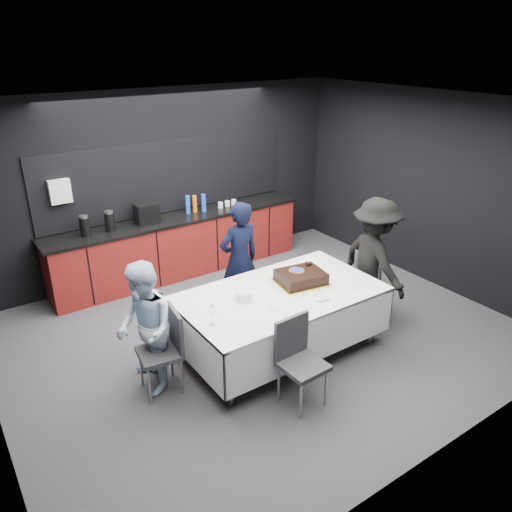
{
  "coord_description": "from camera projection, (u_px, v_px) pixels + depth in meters",
  "views": [
    {
      "loc": [
        -3.08,
        -4.39,
        3.47
      ],
      "look_at": [
        0.0,
        0.1,
        1.05
      ],
      "focal_mm": 35.0,
      "sensor_mm": 36.0,
      "label": 1
    }
  ],
  "objects": [
    {
      "name": "ground",
      "position": [
        260.0,
        334.0,
        6.31
      ],
      "size": [
        6.0,
        6.0,
        0.0
      ],
      "primitive_type": "plane",
      "color": "#3F3E43",
      "rests_on": "ground"
    },
    {
      "name": "champagne_flute",
      "position": [
        212.0,
        312.0,
        4.98
      ],
      "size": [
        0.06,
        0.06,
        0.22
      ],
      "color": "white",
      "rests_on": "party_table"
    },
    {
      "name": "loose_plate_near",
      "position": [
        274.0,
        307.0,
        5.37
      ],
      "size": [
        0.18,
        0.18,
        0.01
      ],
      "primitive_type": "cylinder",
      "color": "white",
      "rests_on": "party_table"
    },
    {
      "name": "chair_left",
      "position": [
        166.0,
        345.0,
        5.16
      ],
      "size": [
        0.47,
        0.47,
        0.92
      ],
      "color": "#303136",
      "rests_on": "ground"
    },
    {
      "name": "person_left",
      "position": [
        145.0,
        329.0,
        5.08
      ],
      "size": [
        0.65,
        0.78,
        1.45
      ],
      "primitive_type": "imported",
      "rotation": [
        0.0,
        0.0,
        -1.72
      ],
      "color": "silver",
      "rests_on": "ground"
    },
    {
      "name": "room_shell",
      "position": [
        261.0,
        193.0,
        5.56
      ],
      "size": [
        6.04,
        5.04,
        2.82
      ],
      "color": "white",
      "rests_on": "ground"
    },
    {
      "name": "loose_plate_right_a",
      "position": [
        319.0,
        274.0,
        6.13
      ],
      "size": [
        0.19,
        0.19,
        0.01
      ],
      "primitive_type": "cylinder",
      "color": "white",
      "rests_on": "party_table"
    },
    {
      "name": "chair_near",
      "position": [
        298.0,
        355.0,
        4.99
      ],
      "size": [
        0.44,
        0.44,
        0.92
      ],
      "color": "#303136",
      "rests_on": "ground"
    },
    {
      "name": "person_right",
      "position": [
        374.0,
        261.0,
        6.37
      ],
      "size": [
        0.75,
        1.14,
        1.66
      ],
      "primitive_type": "imported",
      "rotation": [
        0.0,
        0.0,
        1.44
      ],
      "color": "black",
      "rests_on": "ground"
    },
    {
      "name": "fork_pile",
      "position": [
        322.0,
        299.0,
        5.53
      ],
      "size": [
        0.17,
        0.12,
        0.02
      ],
      "primitive_type": "cube",
      "rotation": [
        0.0,
        0.0,
        -0.18
      ],
      "color": "white",
      "rests_on": "party_table"
    },
    {
      "name": "party_table",
      "position": [
        280.0,
        303.0,
        5.75
      ],
      "size": [
        2.32,
        1.32,
        0.78
      ],
      "color": "#99999E",
      "rests_on": "ground"
    },
    {
      "name": "cake_assembly",
      "position": [
        301.0,
        277.0,
        5.89
      ],
      "size": [
        0.63,
        0.55,
        0.18
      ],
      "color": "gold",
      "rests_on": "party_table"
    },
    {
      "name": "loose_plate_right_b",
      "position": [
        353.0,
        287.0,
        5.8
      ],
      "size": [
        0.18,
        0.18,
        0.01
      ],
      "primitive_type": "cylinder",
      "color": "white",
      "rests_on": "party_table"
    },
    {
      "name": "kitchenette",
      "position": [
        178.0,
        241.0,
        7.75
      ],
      "size": [
        4.1,
        0.64,
        2.05
      ],
      "color": "#62100F",
      "rests_on": "ground"
    },
    {
      "name": "plate_stack",
      "position": [
        244.0,
        295.0,
        5.52
      ],
      "size": [
        0.19,
        0.19,
        0.1
      ],
      "primitive_type": "cylinder",
      "color": "white",
      "rests_on": "party_table"
    },
    {
      "name": "person_center",
      "position": [
        239.0,
        260.0,
        6.48
      ],
      "size": [
        0.58,
        0.38,
        1.58
      ],
      "primitive_type": "imported",
      "rotation": [
        0.0,
        0.0,
        3.15
      ],
      "color": "black",
      "rests_on": "ground"
    },
    {
      "name": "loose_plate_far",
      "position": [
        270.0,
        279.0,
        5.99
      ],
      "size": [
        0.18,
        0.18,
        0.01
      ],
      "primitive_type": "cylinder",
      "color": "white",
      "rests_on": "party_table"
    },
    {
      "name": "chair_right",
      "position": [
        372.0,
        279.0,
        6.54
      ],
      "size": [
        0.45,
        0.45,
        0.92
      ],
      "color": "#303136",
      "rests_on": "ground"
    }
  ]
}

